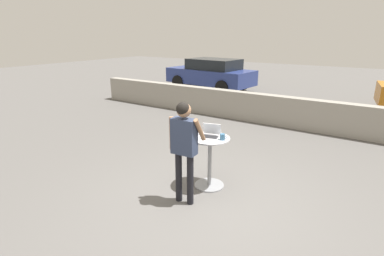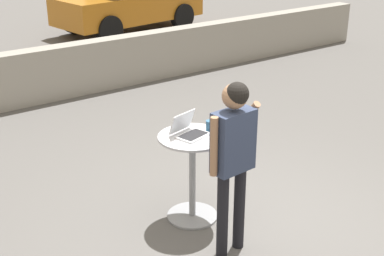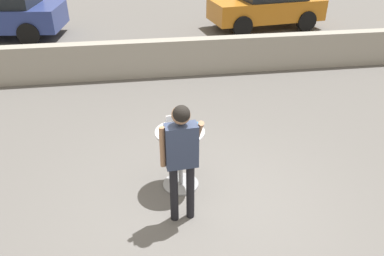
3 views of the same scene
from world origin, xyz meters
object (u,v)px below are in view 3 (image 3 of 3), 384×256
(cafe_table, at_px, (180,154))
(standing_person, at_px, (181,150))
(parked_car_near_street, at_px, (267,6))
(laptop, at_px, (179,127))
(coffee_mug, at_px, (196,126))

(cafe_table, height_order, standing_person, standing_person)
(cafe_table, height_order, parked_car_near_street, parked_car_near_street)
(cafe_table, xyz_separation_m, standing_person, (-0.07, -0.72, 0.53))
(laptop, height_order, standing_person, standing_person)
(coffee_mug, height_order, standing_person, standing_person)
(laptop, xyz_separation_m, standing_person, (-0.06, -0.76, 0.10))
(laptop, distance_m, coffee_mug, 0.25)
(cafe_table, height_order, laptop, laptop)
(coffee_mug, relative_size, parked_car_near_street, 0.03)
(coffee_mug, bearing_deg, standing_person, -112.87)
(cafe_table, xyz_separation_m, parked_car_near_street, (4.24, 8.61, 0.21))
(coffee_mug, bearing_deg, parked_car_near_street, 65.02)
(cafe_table, xyz_separation_m, laptop, (-0.01, 0.04, 0.43))
(standing_person, bearing_deg, parked_car_near_street, 65.19)
(laptop, bearing_deg, coffee_mug, -5.78)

